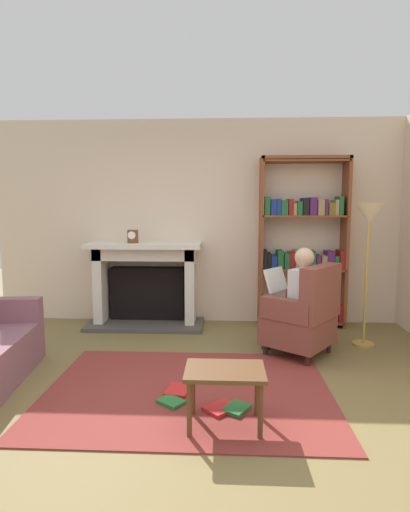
% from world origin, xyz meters
% --- Properties ---
extents(ground, '(14.00, 14.00, 0.00)m').
position_xyz_m(ground, '(0.00, 0.00, 0.00)').
color(ground, olive).
extents(back_wall, '(5.60, 0.10, 2.70)m').
position_xyz_m(back_wall, '(0.00, 2.55, 1.35)').
color(back_wall, beige).
rests_on(back_wall, ground).
extents(area_rug, '(2.40, 1.80, 0.01)m').
position_xyz_m(area_rug, '(0.00, 0.30, 0.01)').
color(area_rug, maroon).
rests_on(area_rug, ground).
extents(fireplace, '(1.50, 0.64, 1.09)m').
position_xyz_m(fireplace, '(-0.73, 2.30, 0.58)').
color(fireplace, '#4C4742').
rests_on(fireplace, ground).
extents(mantel_clock, '(0.14, 0.14, 0.17)m').
position_xyz_m(mantel_clock, '(-0.88, 2.20, 1.18)').
color(mantel_clock, brown).
rests_on(mantel_clock, fireplace).
extents(bookshelf, '(1.11, 0.32, 2.19)m').
position_xyz_m(bookshelf, '(1.32, 2.33, 1.01)').
color(bookshelf, brown).
rests_on(bookshelf, ground).
extents(armchair_reading, '(0.88, 0.88, 0.97)m').
position_xyz_m(armchair_reading, '(1.14, 1.21, 0.42)').
color(armchair_reading, '#331E14').
rests_on(armchair_reading, ground).
extents(seated_reader, '(0.59, 0.56, 1.14)m').
position_xyz_m(seated_reader, '(1.04, 1.28, 0.62)').
color(seated_reader, silver).
rests_on(seated_reader, ground).
extents(side_table, '(0.56, 0.39, 0.43)m').
position_xyz_m(side_table, '(0.31, -0.26, 0.36)').
color(side_table, brown).
rests_on(side_table, ground).
extents(scattered_books, '(0.76, 0.56, 0.03)m').
position_xyz_m(scattered_books, '(0.11, 0.08, 0.03)').
color(scattered_books, '#267233').
rests_on(scattered_books, area_rug).
extents(floor_lamp, '(0.32, 0.32, 1.60)m').
position_xyz_m(floor_lamp, '(1.87, 1.56, 1.35)').
color(floor_lamp, '#B7933F').
rests_on(floor_lamp, ground).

